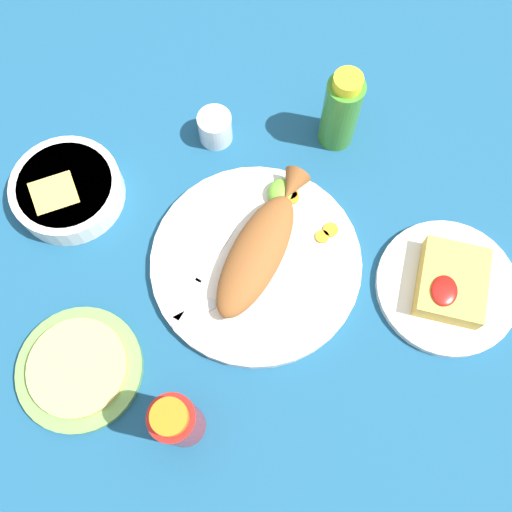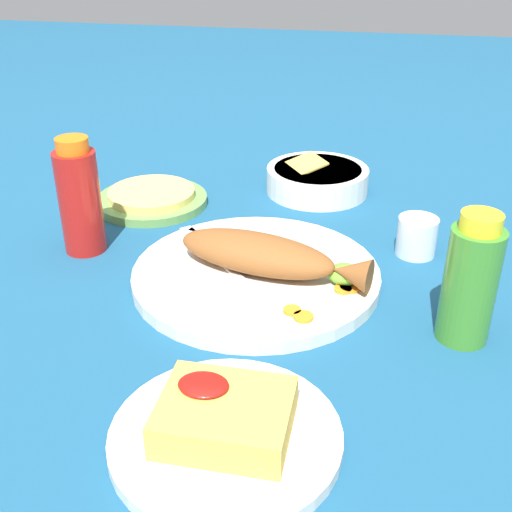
# 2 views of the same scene
# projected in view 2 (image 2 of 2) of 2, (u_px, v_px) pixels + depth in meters

# --- Properties ---
(ground_plane) EXTENTS (4.00, 4.00, 0.00)m
(ground_plane) POSITION_uv_depth(u_px,v_px,m) (256.00, 281.00, 0.86)
(ground_plane) COLOR navy
(main_plate) EXTENTS (0.33, 0.33, 0.02)m
(main_plate) POSITION_uv_depth(u_px,v_px,m) (256.00, 275.00, 0.85)
(main_plate) COLOR silver
(main_plate) RESTS_ON ground_plane
(fried_fish) EXTENTS (0.27, 0.12, 0.05)m
(fried_fish) POSITION_uv_depth(u_px,v_px,m) (265.00, 255.00, 0.83)
(fried_fish) COLOR brown
(fried_fish) RESTS_ON main_plate
(fork_near) EXTENTS (0.13, 0.15, 0.00)m
(fork_near) POSITION_uv_depth(u_px,v_px,m) (209.00, 249.00, 0.89)
(fork_near) COLOR silver
(fork_near) RESTS_ON main_plate
(fork_far) EXTENTS (0.18, 0.06, 0.00)m
(fork_far) POSITION_uv_depth(u_px,v_px,m) (238.00, 240.00, 0.92)
(fork_far) COLOR silver
(fork_far) RESTS_ON main_plate
(carrot_slice_near) EXTENTS (0.02, 0.02, 0.00)m
(carrot_slice_near) POSITION_uv_depth(u_px,v_px,m) (292.00, 310.00, 0.76)
(carrot_slice_near) COLOR orange
(carrot_slice_near) RESTS_ON main_plate
(carrot_slice_mid) EXTENTS (0.02, 0.02, 0.00)m
(carrot_slice_mid) POSITION_uv_depth(u_px,v_px,m) (303.00, 317.00, 0.75)
(carrot_slice_mid) COLOR orange
(carrot_slice_mid) RESTS_ON main_plate
(carrot_slice_far) EXTENTS (0.03, 0.03, 0.00)m
(carrot_slice_far) POSITION_uv_depth(u_px,v_px,m) (350.00, 288.00, 0.80)
(carrot_slice_far) COLOR orange
(carrot_slice_far) RESTS_ON main_plate
(carrot_slice_extra) EXTENTS (0.02, 0.02, 0.00)m
(carrot_slice_extra) POSITION_uv_depth(u_px,v_px,m) (343.00, 289.00, 0.80)
(carrot_slice_extra) COLOR orange
(carrot_slice_extra) RESTS_ON main_plate
(lime_wedge_main) EXTENTS (0.05, 0.04, 0.03)m
(lime_wedge_main) POSITION_uv_depth(u_px,v_px,m) (345.00, 274.00, 0.81)
(lime_wedge_main) COLOR #6BB233
(lime_wedge_main) RESTS_ON main_plate
(hot_sauce_bottle_red) EXTENTS (0.06, 0.06, 0.17)m
(hot_sauce_bottle_red) POSITION_uv_depth(u_px,v_px,m) (80.00, 199.00, 0.90)
(hot_sauce_bottle_red) COLOR #B21914
(hot_sauce_bottle_red) RESTS_ON ground_plane
(hot_sauce_bottle_green) EXTENTS (0.06, 0.06, 0.16)m
(hot_sauce_bottle_green) POSITION_uv_depth(u_px,v_px,m) (470.00, 281.00, 0.71)
(hot_sauce_bottle_green) COLOR #3D8428
(hot_sauce_bottle_green) RESTS_ON ground_plane
(salt_cup) EXTENTS (0.06, 0.06, 0.06)m
(salt_cup) POSITION_uv_depth(u_px,v_px,m) (416.00, 239.00, 0.91)
(salt_cup) COLOR silver
(salt_cup) RESTS_ON ground_plane
(side_plate_fries) EXTENTS (0.22, 0.22, 0.01)m
(side_plate_fries) POSITION_uv_depth(u_px,v_px,m) (226.00, 437.00, 0.59)
(side_plate_fries) COLOR silver
(side_plate_fries) RESTS_ON ground_plane
(fries_pile) EXTENTS (0.12, 0.10, 0.04)m
(fries_pile) POSITION_uv_depth(u_px,v_px,m) (224.00, 415.00, 0.58)
(fries_pile) COLOR gold
(fries_pile) RESTS_ON side_plate_fries
(guacamole_bowl) EXTENTS (0.18, 0.18, 0.06)m
(guacamole_bowl) POSITION_uv_depth(u_px,v_px,m) (317.00, 178.00, 1.11)
(guacamole_bowl) COLOR white
(guacamole_bowl) RESTS_ON ground_plane
(tortilla_plate) EXTENTS (0.18, 0.18, 0.01)m
(tortilla_plate) POSITION_uv_depth(u_px,v_px,m) (152.00, 201.00, 1.07)
(tortilla_plate) COLOR #6B9E4C
(tortilla_plate) RESTS_ON ground_plane
(tortilla_stack) EXTENTS (0.14, 0.14, 0.01)m
(tortilla_stack) POSITION_uv_depth(u_px,v_px,m) (151.00, 194.00, 1.07)
(tortilla_stack) COLOR #E0C666
(tortilla_stack) RESTS_ON tortilla_plate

